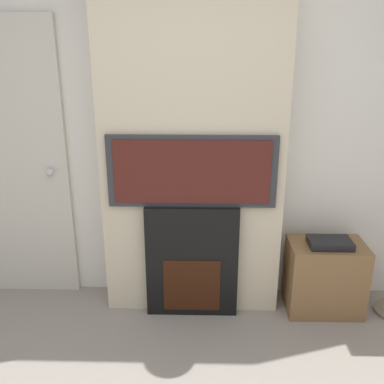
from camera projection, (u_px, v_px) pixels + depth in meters
The scene contains 6 objects.
wall_back at pixel (193, 120), 3.02m from camera, with size 6.00×0.06×2.70m.
chimney_breast at pixel (193, 124), 2.86m from camera, with size 1.24×0.29×2.70m.
fireplace at pixel (192, 260), 3.03m from camera, with size 0.64×0.15×0.82m.
television at pixel (192, 171), 2.81m from camera, with size 1.12×0.07×0.49m.
media_stand at pixel (325, 276), 3.09m from camera, with size 0.53×0.35×0.58m.
entry_door at pixel (12, 165), 3.11m from camera, with size 0.82×0.09×2.05m.
Camera 1 is at (0.06, -0.99, 1.85)m, focal length 40.00 mm.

